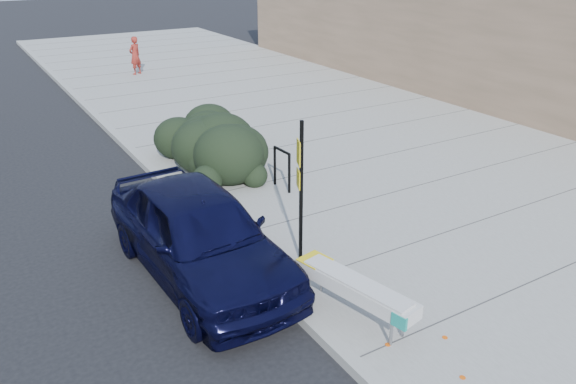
# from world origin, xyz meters

# --- Properties ---
(ground) EXTENTS (120.00, 120.00, 0.00)m
(ground) POSITION_xyz_m (0.00, 0.00, 0.00)
(ground) COLOR black
(ground) RESTS_ON ground
(sidewalk_near) EXTENTS (11.20, 50.00, 0.15)m
(sidewalk_near) POSITION_xyz_m (5.60, 5.00, 0.07)
(sidewalk_near) COLOR gray
(sidewalk_near) RESTS_ON ground
(curb_near) EXTENTS (0.22, 50.00, 0.17)m
(curb_near) POSITION_xyz_m (0.00, 5.00, 0.08)
(curb_near) COLOR #9E9E99
(curb_near) RESTS_ON ground
(bench) EXTENTS (0.85, 2.14, 0.63)m
(bench) POSITION_xyz_m (0.60, -1.21, 0.65)
(bench) COLOR gray
(bench) RESTS_ON sidewalk_near
(bike_rack) EXTENTS (0.09, 0.65, 0.95)m
(bike_rack) POSITION_xyz_m (2.14, 3.50, 0.72)
(bike_rack) COLOR black
(bike_rack) RESTS_ON sidewalk_near
(sign_post) EXTENTS (0.15, 0.28, 2.56)m
(sign_post) POSITION_xyz_m (0.79, 0.60, 1.60)
(sign_post) COLOR black
(sign_post) RESTS_ON sidewalk_near
(hedge) EXTENTS (2.29, 4.15, 1.51)m
(hedge) POSITION_xyz_m (1.50, 5.90, 0.90)
(hedge) COLOR black
(hedge) RESTS_ON sidewalk_near
(sedan_navy) EXTENTS (2.09, 4.82, 1.62)m
(sedan_navy) POSITION_xyz_m (-0.80, 1.28, 0.81)
(sedan_navy) COLOR black
(sedan_navy) RESTS_ON ground
(pedestrian) EXTENTS (0.69, 0.61, 1.59)m
(pedestrian) POSITION_xyz_m (3.10, 17.41, 0.94)
(pedestrian) COLOR maroon
(pedestrian) RESTS_ON sidewalk_near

